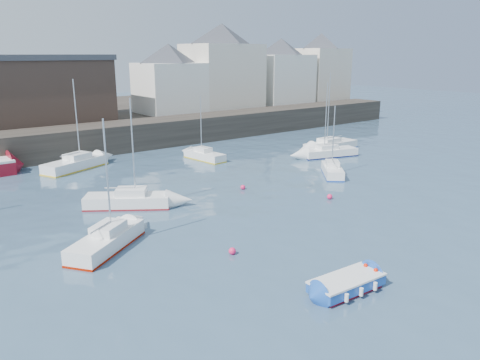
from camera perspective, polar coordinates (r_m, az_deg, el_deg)
water at (r=27.05m, az=15.95°, el=-8.37°), size 220.00×220.00×0.00m
quay_wall at (r=54.11m, az=-15.16°, el=5.06°), size 90.00×5.00×3.00m
land_strip at (r=70.91m, az=-20.90°, el=6.81°), size 90.00×32.00×2.80m
bldg_east_a at (r=69.31m, az=-2.19°, el=13.77°), size 13.36×13.36×11.80m
bldg_east_b at (r=75.90m, az=4.99°, el=13.14°), size 11.88×11.88×9.95m
bldg_east_c at (r=82.25m, az=9.74°, el=13.49°), size 11.14×11.14×10.95m
bldg_east_d at (r=64.10m, az=-8.61°, el=12.20°), size 11.14×11.14×8.95m
warehouse at (r=59.21m, az=-24.03°, el=10.12°), size 16.40×10.40×7.60m
blue_dinghy at (r=22.38m, az=12.87°, el=-12.20°), size 3.75×2.03×0.70m
sailboat_a at (r=27.20m, az=-15.92°, el=-7.07°), size 5.54×4.68×7.21m
sailboat_b at (r=34.02m, az=-13.49°, el=-2.40°), size 5.98×4.95×7.66m
sailboat_c at (r=42.47m, az=11.19°, el=1.19°), size 4.18×4.49×6.13m
sailboat_d at (r=50.23m, az=10.78°, el=3.37°), size 6.33×3.54×7.69m
sailboat_f at (r=47.97m, az=-4.35°, el=3.02°), size 2.14×5.10×6.45m
sailboat_g at (r=53.92m, az=10.98°, el=4.18°), size 6.81×2.23×8.60m
sailboat_h at (r=46.44m, az=-19.41°, el=1.89°), size 6.73×4.49×8.29m
buoy_near at (r=25.70m, az=-0.95°, el=-9.03°), size 0.40×0.40×0.40m
buoy_mid at (r=35.63m, az=10.86°, el=-2.29°), size 0.41×0.41×0.41m
buoy_far at (r=37.45m, az=0.35°, el=-1.15°), size 0.38×0.38×0.38m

